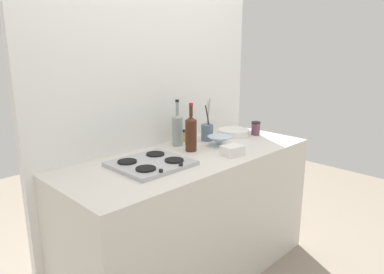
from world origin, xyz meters
TOP-DOWN VIEW (x-y plane):
  - ground_plane at (0.00, 0.00)m, footprint 6.00×6.00m
  - counter_block at (0.00, 0.00)m, footprint 1.80×0.70m
  - backsplash_panel at (0.00, 0.38)m, footprint 1.90×0.06m
  - stovetop_hob at (-0.33, 0.02)m, footprint 0.43×0.40m
  - plate_stack at (0.61, 0.14)m, footprint 0.26×0.26m
  - wine_bottle_leftmost at (0.09, 0.24)m, footprint 0.07×0.07m
  - wine_bottle_mid_left at (0.06, 0.07)m, footprint 0.08×0.08m
  - mixing_bowl at (0.29, 0.01)m, footprint 0.18×0.18m
  - butter_dish at (0.18, -0.20)m, footprint 0.15×0.12m
  - utensil_crock at (0.34, 0.18)m, footprint 0.09×0.09m
  - condiment_jar_front at (0.21, 0.27)m, footprint 0.06×0.06m
  - condiment_jar_rear at (0.74, 0.02)m, footprint 0.07×0.07m

SIDE VIEW (x-z plane):
  - ground_plane at x=0.00m, z-range 0.00..0.00m
  - counter_block at x=0.00m, z-range 0.00..0.90m
  - stovetop_hob at x=-0.33m, z-range 0.89..0.93m
  - plate_stack at x=0.61m, z-range 0.90..0.95m
  - butter_dish at x=0.18m, z-range 0.90..0.97m
  - mixing_bowl at x=0.29m, z-range 0.90..0.97m
  - condiment_jar_front at x=0.21m, z-range 0.90..0.99m
  - condiment_jar_rear at x=0.74m, z-range 0.90..1.01m
  - utensil_crock at x=0.34m, z-range 0.81..1.13m
  - wine_bottle_leftmost at x=0.09m, z-range 0.86..1.19m
  - wine_bottle_mid_left at x=0.06m, z-range 0.86..1.19m
  - backsplash_panel at x=0.00m, z-range 0.00..2.14m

